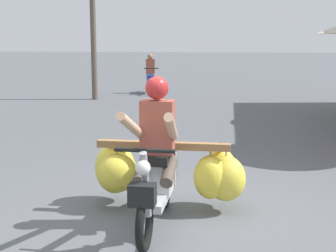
{
  "coord_description": "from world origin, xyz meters",
  "views": [
    {
      "loc": [
        0.61,
        -4.97,
        1.97
      ],
      "look_at": [
        -0.13,
        0.87,
        0.9
      ],
      "focal_mm": 52.45,
      "sensor_mm": 36.0,
      "label": 1
    }
  ],
  "objects": [
    {
      "name": "motorbike_distant_ahead_left",
      "position": [
        -2.17,
        12.15,
        0.57
      ],
      "size": [
        0.59,
        1.6,
        1.4
      ],
      "color": "black",
      "rests_on": "ground"
    },
    {
      "name": "motorbike_main_loaded",
      "position": [
        -0.09,
        0.28,
        0.51
      ],
      "size": [
        1.84,
        1.87,
        1.58
      ],
      "color": "black",
      "rests_on": "ground"
    },
    {
      "name": "ground_plane",
      "position": [
        0.0,
        0.0,
        0.0
      ],
      "size": [
        120.0,
        120.0,
        0.0
      ],
      "primitive_type": "plane",
      "color": "#56595E"
    }
  ]
}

